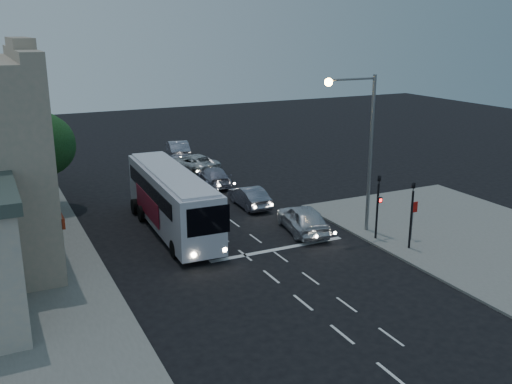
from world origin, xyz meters
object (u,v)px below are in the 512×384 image
traffic_signal_side (412,207)px  car_suv (303,219)px  car_sedan_a (249,197)px  regulatory_sign (413,214)px  tour_bus (172,199)px  streetlight (362,137)px  car_sedan_c (193,163)px  street_tree (44,142)px  car_extra (178,149)px  traffic_signal_main (378,199)px  car_sedan_b (214,176)px

traffic_signal_side → car_suv: bearing=126.7°
car_suv → car_sedan_a: (-0.69, 5.86, -0.13)m
car_suv → car_sedan_a: size_ratio=1.14×
car_sedan_a → regulatory_sign: (5.42, -9.89, 0.90)m
tour_bus → streetlight: size_ratio=1.31×
tour_bus → streetlight: streetlight is taller
tour_bus → car_sedan_c: size_ratio=2.29×
tour_bus → street_tree: (-6.02, 7.60, 2.55)m
car_sedan_a → traffic_signal_side: size_ratio=1.03×
streetlight → street_tree: streetlight is taller
traffic_signal_side → regulatory_sign: (1.00, 0.96, -0.82)m
car_suv → streetlight: streetlight is taller
car_sedan_c → traffic_signal_side: traffic_signal_side is taller
car_sedan_a → car_extra: (0.47, 16.30, 0.13)m
tour_bus → car_sedan_c: (6.07, 13.23, -1.23)m
car_sedan_c → streetlight: streetlight is taller
streetlight → street_tree: bearing=140.5°
car_sedan_a → traffic_signal_main: traffic_signal_main is taller
tour_bus → car_sedan_c: bearing=67.4°
traffic_signal_side → car_sedan_b: bearing=104.8°
car_sedan_b → car_extra: (0.53, 10.19, 0.14)m
car_suv → streetlight: size_ratio=0.54×
tour_bus → traffic_signal_main: (9.78, -6.64, 0.47)m
traffic_signal_main → car_sedan_a: bearing=112.7°
tour_bus → car_suv: tour_bus is taller
street_tree → car_sedan_c: bearing=24.9°
car_sedan_b → traffic_signal_main: (3.77, -14.99, 1.74)m
tour_bus → car_extra: 19.68m
streetlight → regulatory_sign: bearing=-51.3°
traffic_signal_side → regulatory_sign: 1.61m
car_sedan_a → car_extra: size_ratio=0.84×
car_sedan_a → car_sedan_c: 10.99m
car_sedan_b → car_sedan_c: 4.88m
regulatory_sign → car_sedan_a: bearing=118.7°
car_sedan_a → traffic_signal_side: bearing=114.0°
car_sedan_a → streetlight: streetlight is taller
tour_bus → car_extra: (6.54, 18.53, -1.13)m
car_sedan_a → car_suv: bearing=98.6°
car_suv → car_sedan_b: 11.99m
tour_bus → traffic_signal_main: traffic_signal_main is taller
traffic_signal_main → traffic_signal_side: (0.70, -1.98, 0.00)m
car_sedan_c → regulatory_sign: bearing=87.2°
car_extra → tour_bus: bearing=81.6°
traffic_signal_main → streetlight: streetlight is taller
car_sedan_c → car_suv: bearing=75.0°
car_sedan_b → traffic_signal_side: size_ratio=1.15×
traffic_signal_side → streetlight: size_ratio=0.46×
car_sedan_c → car_extra: 5.32m
traffic_signal_main → car_suv: bearing=135.1°
traffic_signal_side → car_extra: bearing=98.3°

